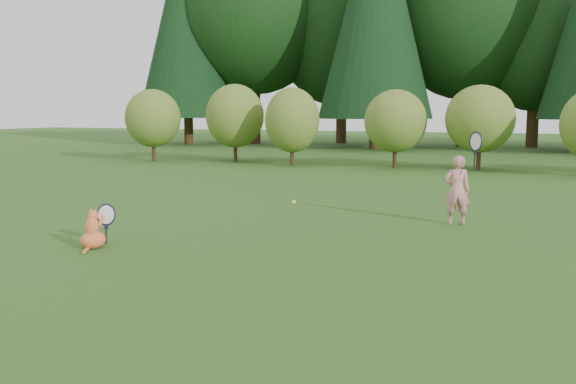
% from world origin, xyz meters
% --- Properties ---
extents(ground, '(100.00, 100.00, 0.00)m').
position_xyz_m(ground, '(0.00, 0.00, 0.00)').
color(ground, '#2A5517').
rests_on(ground, ground).
extents(shrub_row, '(28.00, 3.00, 2.80)m').
position_xyz_m(shrub_row, '(0.00, 13.00, 1.40)').
color(shrub_row, '#5C7123').
rests_on(shrub_row, ground).
extents(child, '(0.65, 0.44, 1.72)m').
position_xyz_m(child, '(2.28, 3.04, 0.60)').
color(child, '#D8818A').
rests_on(child, ground).
extents(cat, '(0.41, 0.73, 0.74)m').
position_xyz_m(cat, '(-2.03, -0.76, 0.28)').
color(cat, '#DA5529').
rests_on(cat, ground).
extents(tennis_ball, '(0.06, 0.06, 0.06)m').
position_xyz_m(tennis_ball, '(0.49, 0.31, 0.63)').
color(tennis_ball, '#B1E91B').
rests_on(tennis_ball, ground).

